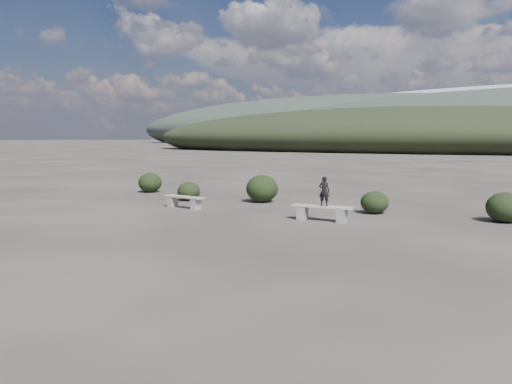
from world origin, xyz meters
The scene contains 9 objects.
ground centered at (0.00, 0.00, 0.00)m, with size 1200.00×1200.00×0.00m, color #2A2420.
bench_left centered at (-4.03, 5.90, 0.28)m, with size 1.84×0.52×0.45m.
bench_right centered at (1.53, 5.99, 0.30)m, with size 1.98×0.61×0.49m.
seated_person centered at (1.60, 6.00, 0.95)m, with size 0.34×0.22×0.93m, color black.
shrub_a centered at (-5.35, 7.76, 0.39)m, with size 0.95×0.95×0.78m, color black.
shrub_b centered at (-2.49, 8.96, 0.56)m, with size 1.30×1.30×1.12m, color black.
shrub_c centered at (2.42, 8.40, 0.39)m, with size 0.97×0.97×0.78m, color black.
shrub_e centered at (6.44, 8.80, 0.47)m, with size 1.12×1.12×0.93m, color black.
shrub_f centered at (-9.01, 9.27, 0.47)m, with size 1.12×1.12×0.95m, color black.
Camera 1 is at (8.03, -8.27, 2.61)m, focal length 35.00 mm.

